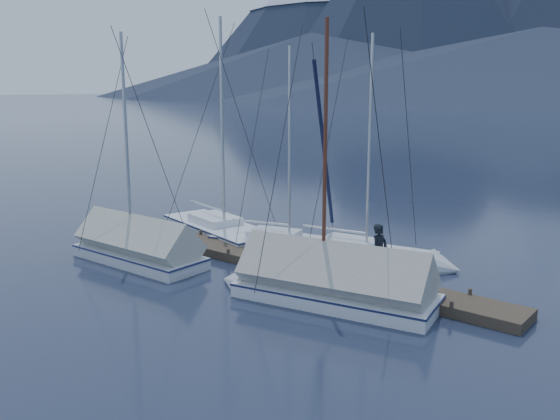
% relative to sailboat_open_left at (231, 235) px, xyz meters
% --- Properties ---
extents(ground, '(1000.00, 1000.00, 0.00)m').
position_rel_sailboat_open_left_xyz_m(ground, '(4.32, -3.87, -0.18)').
color(ground, '#151C30').
rests_on(ground, ground).
extents(dock, '(18.00, 1.50, 0.54)m').
position_rel_sailboat_open_left_xyz_m(dock, '(4.32, -1.87, -0.07)').
color(dock, '#382D23').
rests_on(dock, ground).
extents(mooring_posts, '(15.12, 1.52, 0.35)m').
position_rel_sailboat_open_left_xyz_m(mooring_posts, '(3.82, -1.87, 0.17)').
color(mooring_posts, '#382D23').
rests_on(mooring_posts, ground).
extents(sailboat_open_left, '(8.23, 4.14, 10.48)m').
position_rel_sailboat_open_left_xyz_m(sailboat_open_left, '(0.00, 0.00, 0.00)').
color(sailboat_open_left, silver).
rests_on(sailboat_open_left, ground).
extents(sailboat_open_mid, '(7.08, 3.70, 9.01)m').
position_rel_sailboat_open_left_xyz_m(sailboat_open_mid, '(3.43, 0.54, -0.03)').
color(sailboat_open_mid, silver).
rests_on(sailboat_open_mid, ground).
extents(sailboat_open_right, '(7.33, 3.34, 9.39)m').
position_rel_sailboat_open_left_xyz_m(sailboat_open_right, '(6.79, 1.12, -0.02)').
color(sailboat_open_right, silver).
rests_on(sailboat_open_right, ground).
extents(sailboat_covered_near, '(7.63, 3.62, 9.54)m').
position_rel_sailboat_open_left_xyz_m(sailboat_covered_near, '(7.42, -3.74, 0.29)').
color(sailboat_covered_near, white).
rests_on(sailboat_covered_near, ground).
extents(sailboat_covered_far, '(6.76, 2.86, 9.43)m').
position_rel_sailboat_open_left_xyz_m(sailboat_covered_far, '(-0.84, -4.78, 0.28)').
color(sailboat_covered_far, silver).
rests_on(sailboat_covered_far, ground).
extents(person, '(0.52, 0.73, 1.88)m').
position_rel_sailboat_open_left_xyz_m(person, '(8.38, -1.66, 1.10)').
color(person, black).
rests_on(person, dock).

